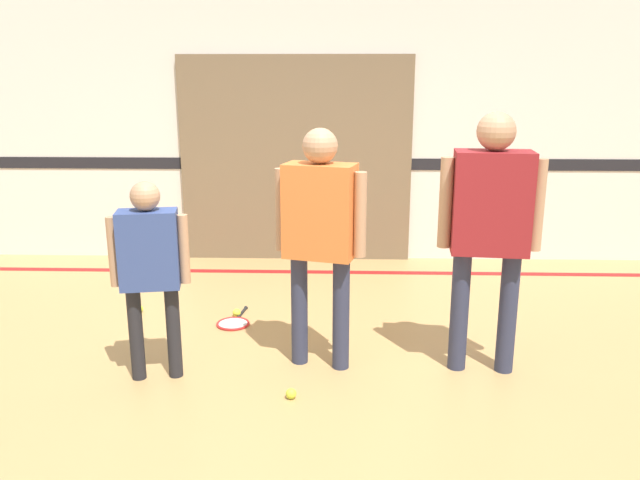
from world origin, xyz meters
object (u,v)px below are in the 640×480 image
person_student_left (150,260)px  person_student_right (490,216)px  racket_spare_on_floor (234,323)px  tennis_ball_near_instructor (291,394)px  person_instructor (320,224)px  tennis_ball_by_spare_racket (237,313)px  tennis_ball_stray_left (139,309)px

person_student_left → person_student_right: size_ratio=0.76×
person_student_left → racket_spare_on_floor: (0.35, 0.92, -0.79)m
racket_spare_on_floor → tennis_ball_near_instructor: tennis_ball_near_instructor is taller
person_instructor → tennis_ball_by_spare_racket: bearing=145.1°
person_student_left → racket_spare_on_floor: bearing=59.0°
person_instructor → racket_spare_on_floor: 1.40m
person_student_left → person_student_right: bearing=-5.2°
racket_spare_on_floor → tennis_ball_by_spare_racket: tennis_ball_by_spare_racket is taller
person_instructor → person_student_right: 1.08m
person_student_right → tennis_ball_near_instructor: (-1.24, -0.44, -1.02)m
person_instructor → person_student_left: (-1.06, -0.22, -0.19)m
person_student_left → tennis_ball_stray_left: bearing=102.9°
tennis_ball_near_instructor → tennis_ball_by_spare_racket: 1.44m
person_instructor → person_student_right: bearing=13.4°
person_student_left → person_instructor: bearing=1.5°
tennis_ball_near_instructor → tennis_ball_stray_left: same height
tennis_ball_by_spare_racket → tennis_ball_stray_left: same height
person_student_right → tennis_ball_near_instructor: 1.67m
tennis_ball_stray_left → person_student_left: bearing=-67.0°
person_instructor → person_student_left: 1.10m
racket_spare_on_floor → person_instructor: bearing=-126.3°
person_instructor → tennis_ball_by_spare_racket: (-0.71, 0.86, -0.96)m
person_student_left → tennis_ball_stray_left: size_ratio=19.69×
racket_spare_on_floor → tennis_ball_near_instructor: (0.55, -1.18, 0.02)m
person_student_right → tennis_ball_by_spare_racket: person_student_right is taller
person_student_right → tennis_ball_stray_left: person_student_right is taller
tennis_ball_by_spare_racket → person_instructor: bearing=-50.1°
person_instructor → tennis_ball_by_spare_racket: person_instructor is taller
person_student_right → tennis_ball_by_spare_racket: size_ratio=25.90×
person_student_left → tennis_ball_stray_left: 1.45m
racket_spare_on_floor → tennis_ball_stray_left: bearing=83.6°
person_instructor → person_student_left: person_instructor is taller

